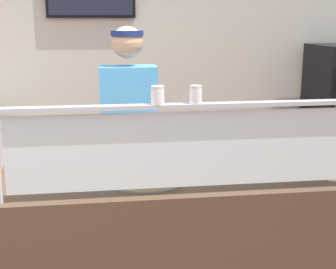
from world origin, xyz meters
TOP-DOWN VIEW (x-y plane):
  - ground_plane at (1.04, 1.00)m, footprint 12.00×12.00m
  - shop_rear_unit at (1.03, 2.53)m, footprint 6.48×0.13m
  - serving_counter at (1.04, 0.38)m, footprint 2.08×0.76m
  - sneeze_guard at (1.04, 0.06)m, footprint 1.90×0.06m
  - pizza_tray at (0.82, 0.35)m, footprint 0.51×0.51m
  - pizza_server at (0.87, 0.33)m, footprint 0.10×0.29m
  - parmesan_shaker at (0.86, 0.06)m, footprint 0.06×0.06m
  - pepper_flake_shaker at (1.04, 0.06)m, footprint 0.06×0.06m
  - worker_figure at (0.77, 1.01)m, footprint 0.41×0.50m

SIDE VIEW (x-z plane):
  - ground_plane at x=1.04m, z-range 0.00..0.00m
  - serving_counter at x=1.04m, z-range 0.00..0.95m
  - pizza_tray at x=0.82m, z-range 0.95..0.99m
  - pizza_server at x=0.87m, z-range 0.99..0.99m
  - worker_figure at x=0.77m, z-range 0.13..1.89m
  - sneeze_guard at x=1.04m, z-range 1.01..1.47m
  - shop_rear_unit at x=1.03m, z-range 0.01..2.71m
  - pepper_flake_shaker at x=1.04m, z-range 1.40..1.49m
  - parmesan_shaker at x=0.86m, z-range 1.40..1.49m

